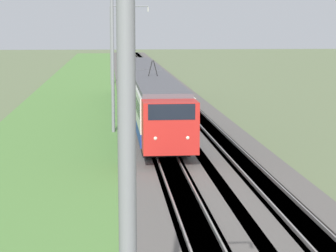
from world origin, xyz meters
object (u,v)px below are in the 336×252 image
catenary_mast_mid (113,62)px  catenary_mast_near (133,245)px  catenary_mast_far (111,45)px  passenger_train (147,89)px

catenary_mast_mid → catenary_mast_near: bearing=-180.0°
catenary_mast_far → passenger_train: bearing=-174.6°
passenger_train → catenary_mast_near: 44.12m
passenger_train → catenary_mast_far: (28.71, 2.70, 2.58)m
catenary_mast_mid → catenary_mast_far: bearing=0.0°
passenger_train → catenary_mast_near: bearing=-3.5°
catenary_mast_mid → catenary_mast_far: 36.34m
passenger_train → catenary_mast_mid: (-7.63, 2.70, 2.57)m
passenger_train → catenary_mast_far: catenary_mast_far is taller
catenary_mast_mid → catenary_mast_far: size_ratio=1.00×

